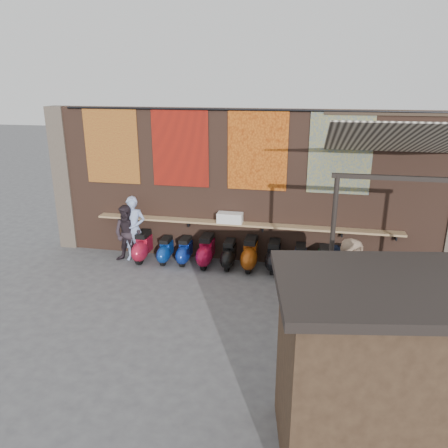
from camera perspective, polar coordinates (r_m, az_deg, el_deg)
name	(u,v)px	position (r m, az deg, el deg)	size (l,w,h in m)	color
ground	(226,305)	(9.69, 0.26, -10.49)	(70.00, 70.00, 0.00)	#474749
brick_wall	(246,187)	(11.47, 2.92, 4.83)	(10.00, 0.40, 4.00)	brown
pier_left	(65,179)	(13.25, -20.02, 5.59)	(0.50, 0.50, 4.00)	#4C4238
eating_counter	(243,224)	(11.36, 2.56, -0.01)	(8.00, 0.32, 0.05)	#9E7A51
shelf_box	(230,218)	(11.34, 0.78, 0.81)	(0.65, 0.31, 0.27)	white
tapestry_redgold	(111,146)	(12.13, -14.49, 9.84)	(1.50, 0.02, 2.00)	maroon
tapestry_sun	(180,148)	(11.44, -5.75, 9.83)	(1.50, 0.02, 2.00)	red
tapestry_orange	(257,150)	(11.02, 4.39, 9.55)	(1.50, 0.02, 2.00)	#CA6219
tapestry_multi	(340,153)	(10.96, 14.95, 8.95)	(1.50, 0.02, 2.00)	navy
hang_rail	(246,110)	(10.95, 2.90, 14.68)	(0.06, 0.06, 9.50)	black
scooter_stool_0	(143,247)	(11.96, -10.55, -2.95)	(0.38, 0.83, 0.79)	#A71630
scooter_stool_1	(166,251)	(11.77, -7.63, -3.46)	(0.32, 0.71, 0.67)	navy
scooter_stool_2	(185,251)	(11.64, -5.13, -3.55)	(0.33, 0.73, 0.69)	navy
scooter_stool_3	(206,251)	(11.44, -2.34, -3.57)	(0.38, 0.85, 0.81)	maroon
scooter_stool_4	(229,255)	(11.34, 0.65, -4.02)	(0.34, 0.76, 0.72)	black
scooter_stool_5	(250,254)	(11.26, 3.43, -3.93)	(0.39, 0.87, 0.82)	#8C3C0C
scooter_stool_6	(274,256)	(11.24, 6.49, -4.21)	(0.36, 0.81, 0.77)	black
scooter_stool_7	(300,260)	(11.18, 9.90, -4.61)	(0.35, 0.77, 0.73)	#121B44
scooter_stool_8	(324,261)	(11.20, 12.89, -4.79)	(0.34, 0.76, 0.73)	#0E4925
scooter_stool_9	(345,263)	(11.20, 15.48, -4.91)	(0.36, 0.79, 0.75)	#115D0D
diner_left	(134,229)	(11.91, -11.72, -0.61)	(0.64, 0.42, 1.77)	#93A7D6
diner_right	(128,234)	(11.85, -12.45, -1.29)	(0.76, 0.59, 1.56)	#2A2127
shopper_navy	(333,284)	(8.95, 14.04, -7.66)	(0.97, 0.41, 1.66)	black
shopper_grey	(442,309)	(8.85, 26.54, -9.93)	(0.99, 0.57, 1.53)	#504F54
shopper_tan	(348,278)	(9.23, 15.93, -6.85)	(0.83, 0.54, 1.71)	#8A6E58
market_stall	(371,376)	(6.01, 18.64, -18.32)	(2.17, 1.63, 2.35)	black
stall_roof	(382,286)	(5.39, 19.96, -7.64)	(2.43, 1.87, 0.12)	black
stall_sign	(357,305)	(6.41, 17.02, -10.07)	(1.20, 0.04, 0.50)	gold
stall_shelf	(352,357)	(6.85, 16.34, -16.33)	(1.80, 0.10, 0.06)	#473321
awning_canvas	(409,140)	(9.48, 23.04, 10.12)	(3.20, 3.40, 0.03)	beige
awning_ledger	(398,113)	(11.00, 21.76, 13.32)	(3.30, 0.08, 0.12)	#33261C
awning_header	(423,179)	(8.11, 24.56, 5.37)	(3.00, 0.08, 0.08)	black
awning_post_left	(331,257)	(8.35, 13.78, -4.17)	(0.09, 0.09, 3.10)	black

